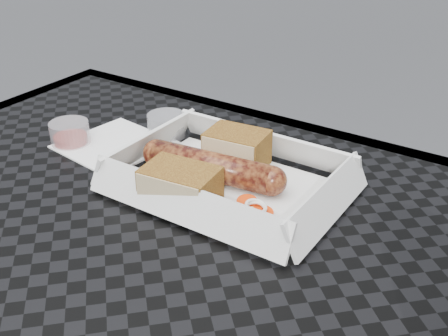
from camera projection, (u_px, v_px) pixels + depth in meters
name	position (u px, v px, depth m)	size (l,w,h in m)	color
patio_table	(96.00, 331.00, 0.54)	(0.80, 0.80, 0.74)	black
food_tray	(229.00, 186.00, 0.62)	(0.22, 0.15, 0.00)	white
bratwurst	(212.00, 166.00, 0.63)	(0.18, 0.05, 0.03)	brown
bread_near	(237.00, 149.00, 0.65)	(0.07, 0.05, 0.04)	brown
bread_far	(180.00, 185.00, 0.58)	(0.08, 0.05, 0.04)	brown
veg_garnish	(256.00, 212.00, 0.57)	(0.03, 0.03, 0.00)	#EA3C0A
napkin	(115.00, 145.00, 0.72)	(0.12, 0.12, 0.00)	white
condiment_cup_sauce	(70.00, 133.00, 0.72)	(0.05, 0.05, 0.03)	maroon
condiment_cup_empty	(166.00, 125.00, 0.74)	(0.05, 0.05, 0.03)	silver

